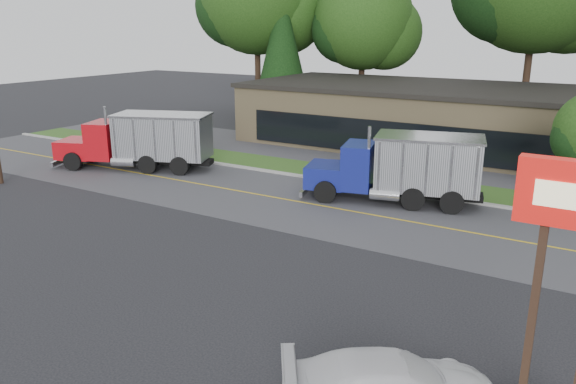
# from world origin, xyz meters

# --- Properties ---
(ground) EXTENTS (140.00, 140.00, 0.00)m
(ground) POSITION_xyz_m (0.00, 0.00, 0.00)
(ground) COLOR #2E2E33
(ground) RESTS_ON ground
(road) EXTENTS (60.00, 8.00, 0.02)m
(road) POSITION_xyz_m (0.00, 9.00, 0.00)
(road) COLOR #505055
(road) RESTS_ON ground
(center_line) EXTENTS (60.00, 0.12, 0.01)m
(center_line) POSITION_xyz_m (0.00, 9.00, 0.00)
(center_line) COLOR gold
(center_line) RESTS_ON ground
(curb) EXTENTS (60.00, 0.30, 0.12)m
(curb) POSITION_xyz_m (0.00, 13.20, 0.00)
(curb) COLOR #9E9E99
(curb) RESTS_ON ground
(grass_verge) EXTENTS (60.00, 3.40, 0.03)m
(grass_verge) POSITION_xyz_m (0.00, 15.00, 0.00)
(grass_verge) COLOR #2D501B
(grass_verge) RESTS_ON ground
(far_parking) EXTENTS (60.00, 7.00, 0.02)m
(far_parking) POSITION_xyz_m (0.00, 20.00, 0.00)
(far_parking) COLOR #505055
(far_parking) RESTS_ON ground
(strip_mall) EXTENTS (32.00, 12.00, 4.00)m
(strip_mall) POSITION_xyz_m (2.00, 26.00, 2.00)
(strip_mall) COLOR tan
(strip_mall) RESTS_ON ground
(bilo_sign) EXTENTS (2.20, 1.90, 5.95)m
(bilo_sign) POSITION_xyz_m (10.50, -2.50, 2.02)
(bilo_sign) COLOR #6B6054
(bilo_sign) RESTS_ON ground
(tree_far_a) EXTENTS (11.68, 10.99, 16.66)m
(tree_far_a) POSITION_xyz_m (-19.82, 32.14, 10.63)
(tree_far_a) COLOR #382619
(tree_far_a) RESTS_ON ground
(tree_far_b) EXTENTS (9.29, 8.74, 13.25)m
(tree_far_b) POSITION_xyz_m (-9.86, 34.11, 8.45)
(tree_far_b) COLOR #382619
(tree_far_b) RESTS_ON ground
(evergreen_left) EXTENTS (5.27, 5.27, 11.98)m
(evergreen_left) POSITION_xyz_m (-16.00, 30.00, 6.58)
(evergreen_left) COLOR #382619
(evergreen_left) RESTS_ON ground
(dump_truck_red) EXTENTS (9.63, 5.72, 3.36)m
(dump_truck_red) POSITION_xyz_m (-13.55, 10.02, 1.81)
(dump_truck_red) COLOR black
(dump_truck_red) RESTS_ON ground
(dump_truck_blue) EXTENTS (8.71, 4.50, 3.36)m
(dump_truck_blue) POSITION_xyz_m (2.21, 11.56, 1.81)
(dump_truck_blue) COLOR black
(dump_truck_blue) RESTS_ON ground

